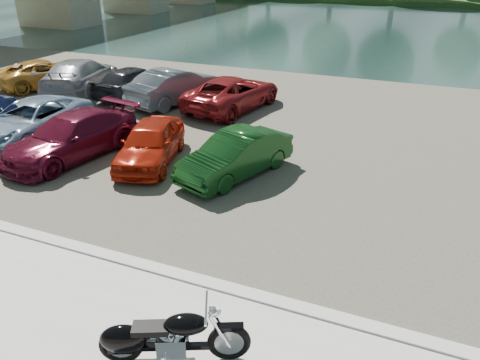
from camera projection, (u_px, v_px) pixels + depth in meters
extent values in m
plane|color=#595447|center=(121.00, 351.00, 7.60)|extent=(200.00, 200.00, 0.00)
cube|color=#BAB8AF|center=(181.00, 277.00, 9.23)|extent=(60.00, 0.30, 0.14)
cube|color=#474339|center=(305.00, 134.00, 16.73)|extent=(60.00, 18.00, 0.04)
cube|color=#182C2B|center=(395.00, 28.00, 40.80)|extent=(120.00, 40.00, 0.00)
torus|color=black|center=(229.00, 342.00, 7.18)|extent=(0.67, 0.39, 0.68)
torus|color=black|center=(121.00, 345.00, 7.13)|extent=(0.67, 0.39, 0.68)
cylinder|color=#B2B2B7|center=(229.00, 342.00, 7.18)|extent=(0.44, 0.25, 0.46)
cylinder|color=#B2B2B7|center=(121.00, 345.00, 7.13)|extent=(0.44, 0.25, 0.46)
cylinder|color=silver|center=(220.00, 332.00, 6.95)|extent=(0.32, 0.18, 0.63)
cylinder|color=silver|center=(220.00, 323.00, 7.13)|extent=(0.32, 0.18, 0.63)
cylinder|color=silver|center=(206.00, 308.00, 6.87)|extent=(0.35, 0.70, 0.04)
sphere|color=silver|center=(213.00, 312.00, 6.91)|extent=(0.21, 0.21, 0.16)
sphere|color=silver|center=(218.00, 312.00, 6.91)|extent=(0.15, 0.15, 0.11)
cube|color=black|center=(229.00, 327.00, 7.05)|extent=(0.47, 0.32, 0.06)
cube|color=black|center=(176.00, 347.00, 7.18)|extent=(1.13, 0.60, 0.08)
cube|color=silver|center=(172.00, 343.00, 7.15)|extent=(0.54, 0.48, 0.34)
cylinder|color=silver|center=(178.00, 333.00, 7.06)|extent=(0.30, 0.27, 0.27)
cylinder|color=silver|center=(164.00, 333.00, 7.06)|extent=(0.30, 0.27, 0.27)
ellipsoid|color=black|center=(186.00, 324.00, 6.99)|extent=(0.77, 0.61, 0.32)
cube|color=black|center=(151.00, 328.00, 7.00)|extent=(0.62, 0.49, 0.10)
ellipsoid|color=black|center=(123.00, 339.00, 7.08)|extent=(0.80, 0.61, 0.50)
cube|color=black|center=(121.00, 343.00, 7.10)|extent=(0.44, 0.33, 0.30)
cylinder|color=silver|center=(154.00, 342.00, 7.34)|extent=(1.04, 0.54, 0.09)
cylinder|color=silver|center=(154.00, 338.00, 7.30)|extent=(1.04, 0.54, 0.09)
imported|color=#7894AF|center=(31.00, 120.00, 16.02)|extent=(2.29, 4.71, 1.29)
imported|color=#580C21|center=(72.00, 136.00, 14.52)|extent=(2.61, 4.87, 1.34)
imported|color=#AA1D0B|center=(150.00, 143.00, 14.13)|extent=(2.47, 3.99, 1.27)
imported|color=#0F3813|center=(236.00, 155.00, 13.29)|extent=(2.47, 3.99, 1.24)
imported|color=#BB822B|center=(46.00, 73.00, 22.45)|extent=(3.61, 4.99, 1.26)
imported|color=#93929A|center=(81.00, 75.00, 21.51)|extent=(3.50, 5.58, 1.51)
imported|color=black|center=(134.00, 81.00, 20.78)|extent=(2.14, 4.24, 1.38)
imported|color=slate|center=(175.00, 86.00, 19.82)|extent=(2.70, 4.71, 1.47)
imported|color=maroon|center=(233.00, 93.00, 19.09)|extent=(3.03, 5.15, 1.35)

